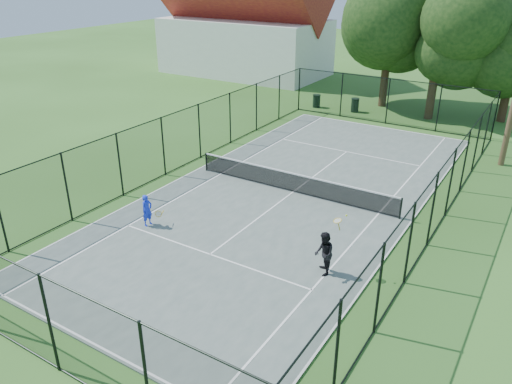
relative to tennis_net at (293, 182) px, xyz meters
The scene contains 11 objects.
ground 0.58m from the tennis_net, ahead, with size 120.00×120.00×0.00m, color #30591E.
tennis_court 0.55m from the tennis_net, ahead, with size 11.00×24.00×0.06m, color #4F5D57.
tennis_net is the anchor object (origin of this frame).
fence 0.92m from the tennis_net, ahead, with size 13.10×26.10×3.00m.
tree_near_left 18.13m from the tennis_net, 95.68° to the left, with size 7.30×7.30×9.52m.
tree_near_mid 16.47m from the tennis_net, 82.41° to the left, with size 6.21×6.21×8.12m.
building 28.14m from the tennis_net, 127.69° to the left, with size 15.30×8.15×11.87m.
trash_bin_left 15.40m from the tennis_net, 111.73° to the left, with size 0.58×0.58×0.94m.
trash_bin_right 14.88m from the tennis_net, 100.94° to the left, with size 0.58×0.58×0.99m.
player_blue 6.85m from the tennis_net, 120.49° to the right, with size 0.76×0.51×1.32m.
player_black 6.67m from the tennis_net, 53.11° to the right, with size 1.00×0.97×2.20m.
Camera 1 is at (9.65, -18.69, 9.72)m, focal length 35.00 mm.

